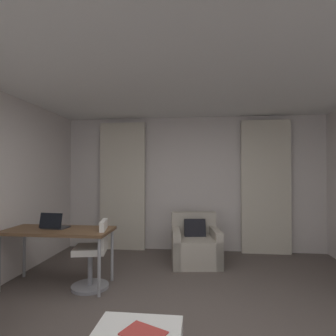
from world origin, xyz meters
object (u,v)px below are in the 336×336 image
at_px(armchair, 195,246).
at_px(magazine_open, 143,333).
at_px(desk, 59,234).
at_px(laptop, 54,225).
at_px(desk_chair, 93,258).

distance_m(armchair, magazine_open, 2.84).
height_order(desk, magazine_open, desk).
bearing_deg(desk, laptop, 157.10).
xyz_separation_m(desk, laptop, (-0.09, 0.04, 0.11)).
relative_size(desk_chair, laptop, 2.57).
bearing_deg(desk_chair, armchair, 41.04).
bearing_deg(laptop, magazine_open, -47.54).
bearing_deg(desk, armchair, 32.18).
bearing_deg(desk_chair, desk, 178.68).
relative_size(armchair, laptop, 2.53).
relative_size(desk, laptop, 4.12).
relative_size(armchair, desk, 0.61).
relative_size(desk_chair, magazine_open, 2.60).
distance_m(armchair, desk, 2.17).
xyz_separation_m(desk, magazine_open, (1.49, -1.68, -0.27)).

